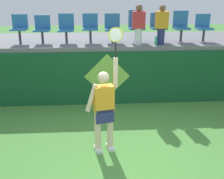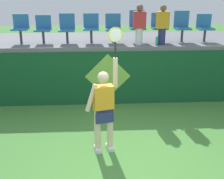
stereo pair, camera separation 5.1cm
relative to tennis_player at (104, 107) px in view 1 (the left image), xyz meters
name	(u,v)px [view 1 (the left image)]	position (x,y,z in m)	size (l,w,h in m)	color
ground_plane	(126,164)	(0.39, -0.55, -0.96)	(40.00, 40.00, 0.00)	#478438
court_back_wall	(114,78)	(0.39, 2.54, -0.20)	(12.76, 0.20, 1.51)	#144C28
spectator_platform	(112,41)	(0.39, 3.79, 0.62)	(12.76, 2.59, 0.12)	slate
tennis_player	(104,107)	(0.00, 0.00, 0.00)	(0.74, 0.34, 2.51)	white
water_bottle	(156,41)	(1.55, 2.69, 0.80)	(0.06, 0.06, 0.24)	#26B272
stadium_chair_0	(19,27)	(-2.26, 3.23, 1.14)	(0.44, 0.42, 0.80)	#38383D
stadium_chair_1	(42,28)	(-1.63, 3.23, 1.11)	(0.44, 0.42, 0.77)	#38383D
stadium_chair_2	(66,27)	(-0.95, 3.24, 1.12)	(0.44, 0.42, 0.82)	#38383D
stadium_chair_3	(90,26)	(-0.26, 3.24, 1.14)	(0.44, 0.42, 0.81)	#38383D
stadium_chair_4	(112,27)	(0.37, 3.24, 1.12)	(0.44, 0.42, 0.81)	#38383D
stadium_chair_5	(136,25)	(1.07, 3.24, 1.17)	(0.44, 0.42, 0.90)	#38383D
stadium_chair_6	(158,25)	(1.71, 3.24, 1.15)	(0.44, 0.42, 0.82)	#38383D
stadium_chair_7	(181,25)	(2.39, 3.24, 1.15)	(0.44, 0.42, 0.88)	#38383D
stadium_chair_8	(204,26)	(3.06, 3.23, 1.12)	(0.44, 0.42, 0.78)	#38383D
spectator_0	(139,24)	(1.07, 2.83, 1.25)	(0.34, 0.20, 1.09)	white
spectator_1	(162,24)	(1.71, 2.82, 1.23)	(0.34, 0.20, 1.08)	navy
wall_signage_mount	(107,104)	(0.18, 2.44, -0.95)	(1.27, 0.01, 1.47)	#144C28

